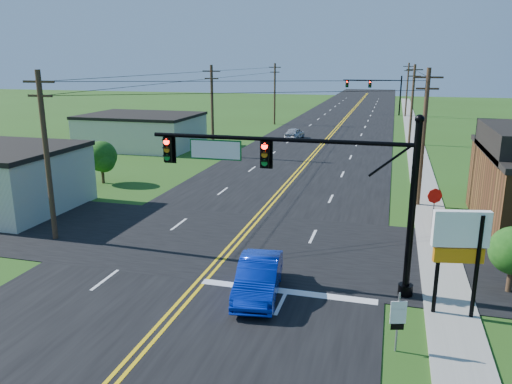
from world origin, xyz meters
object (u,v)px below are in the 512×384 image
(signal_mast_far, at_px, (375,89))
(signal_mast_main, at_px, (301,178))
(blue_car, at_px, (258,278))
(route_sign, at_px, (398,318))
(stop_sign, at_px, (434,200))

(signal_mast_far, bearing_deg, signal_mast_main, -90.08)
(signal_mast_main, relative_size, signal_mast_far, 1.03)
(signal_mast_main, distance_m, blue_car, 4.50)
(signal_mast_main, xyz_separation_m, route_sign, (4.09, -4.34, -3.50))
(stop_sign, bearing_deg, route_sign, -119.42)
(route_sign, height_order, stop_sign, stop_sign)
(route_sign, xyz_separation_m, stop_sign, (1.97, 13.31, 0.54))
(blue_car, xyz_separation_m, route_sign, (5.50, -2.77, 0.48))
(route_sign, bearing_deg, signal_mast_main, 117.10)
(signal_mast_far, distance_m, blue_car, 73.68)
(signal_mast_far, xyz_separation_m, stop_sign, (5.96, -63.02, -2.76))
(blue_car, bearing_deg, signal_mast_far, 81.21)
(signal_mast_main, height_order, route_sign, signal_mast_main)
(signal_mast_main, xyz_separation_m, blue_car, (-1.41, -1.57, -3.98))
(signal_mast_far, height_order, blue_car, signal_mast_far)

